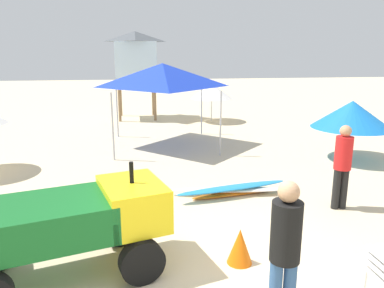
% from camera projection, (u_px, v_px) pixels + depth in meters
% --- Properties ---
extents(ground, '(80.00, 80.00, 0.00)m').
position_uv_depth(ground, '(216.00, 286.00, 4.81)').
color(ground, beige).
extents(utility_cart, '(2.77, 1.87, 1.50)m').
position_uv_depth(utility_cart, '(73.00, 221.00, 4.89)').
color(utility_cart, '#146023').
rests_on(utility_cart, ground).
extents(surfboard_pile, '(2.56, 0.80, 0.24)m').
position_uv_depth(surfboard_pile, '(232.00, 190.00, 7.85)').
color(surfboard_pile, orange).
rests_on(surfboard_pile, ground).
extents(lifeguard_near_center, '(0.32, 0.32, 1.70)m').
position_uv_depth(lifeguard_near_center, '(285.00, 247.00, 3.86)').
color(lifeguard_near_center, '#33598C').
rests_on(lifeguard_near_center, ground).
extents(lifeguard_far_right, '(0.32, 0.32, 1.65)m').
position_uv_depth(lifeguard_far_right, '(343.00, 162.00, 7.02)').
color(lifeguard_far_right, black).
rests_on(lifeguard_far_right, ground).
extents(popup_canopy, '(3.12, 3.12, 2.64)m').
position_uv_depth(popup_canopy, '(163.00, 75.00, 11.68)').
color(popup_canopy, '#B2B2B7').
rests_on(popup_canopy, ground).
extents(lifeguard_tower, '(1.98, 1.98, 3.91)m').
position_uv_depth(lifeguard_tower, '(136.00, 57.00, 16.71)').
color(lifeguard_tower, olive).
rests_on(lifeguard_tower, ground).
extents(beach_umbrella_left, '(2.18, 2.18, 1.67)m').
position_uv_depth(beach_umbrella_left, '(352.00, 114.00, 10.30)').
color(beach_umbrella_left, beige).
rests_on(beach_umbrella_left, ground).
extents(beach_umbrella_mid, '(1.86, 1.86, 1.67)m').
position_uv_depth(beach_umbrella_mid, '(212.00, 91.00, 16.20)').
color(beach_umbrella_mid, beige).
rests_on(beach_umbrella_mid, ground).
extents(traffic_cone_near, '(0.37, 0.37, 0.52)m').
position_uv_depth(traffic_cone_near, '(240.00, 246.00, 5.29)').
color(traffic_cone_near, orange).
rests_on(traffic_cone_near, ground).
extents(traffic_cone_far, '(0.33, 0.33, 0.48)m').
position_uv_depth(traffic_cone_far, '(20.00, 209.00, 6.59)').
color(traffic_cone_far, orange).
rests_on(traffic_cone_far, ground).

